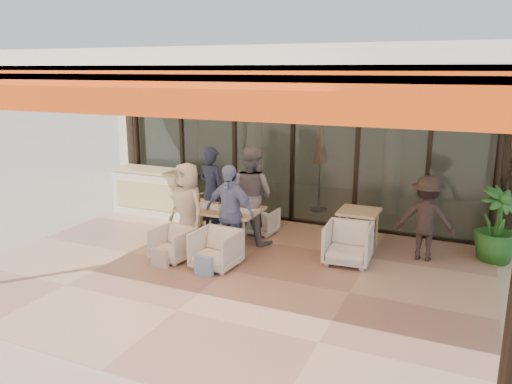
# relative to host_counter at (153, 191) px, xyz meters

# --- Properties ---
(ground) EXTENTS (70.00, 70.00, 0.00)m
(ground) POSITION_rel_host_counter_xyz_m (3.07, -2.30, -0.53)
(ground) COLOR #C6B293
(ground) RESTS_ON ground
(terrace_floor) EXTENTS (8.00, 6.00, 0.01)m
(terrace_floor) POSITION_rel_host_counter_xyz_m (3.07, -2.30, -0.53)
(terrace_floor) COLOR tan
(terrace_floor) RESTS_ON ground
(terrace_structure) EXTENTS (8.00, 6.00, 3.40)m
(terrace_structure) POSITION_rel_host_counter_xyz_m (3.07, -2.56, 2.72)
(terrace_structure) COLOR silver
(terrace_structure) RESTS_ON ground
(glass_storefront) EXTENTS (8.08, 0.10, 3.20)m
(glass_storefront) POSITION_rel_host_counter_xyz_m (3.07, 0.70, 1.07)
(glass_storefront) COLOR #9EADA3
(glass_storefront) RESTS_ON ground
(interior_block) EXTENTS (9.05, 3.62, 3.52)m
(interior_block) POSITION_rel_host_counter_xyz_m (3.08, 3.02, 1.70)
(interior_block) COLOR silver
(interior_block) RESTS_ON ground
(host_counter) EXTENTS (1.85, 0.65, 1.04)m
(host_counter) POSITION_rel_host_counter_xyz_m (0.00, 0.00, 0.00)
(host_counter) COLOR silver
(host_counter) RESTS_ON ground
(dining_table) EXTENTS (1.50, 0.90, 0.93)m
(dining_table) POSITION_rel_host_counter_xyz_m (2.38, -1.25, 0.15)
(dining_table) COLOR #D3BC80
(dining_table) RESTS_ON ground
(chair_far_left) EXTENTS (0.74, 0.72, 0.60)m
(chair_far_left) POSITION_rel_host_counter_xyz_m (1.97, -0.31, -0.23)
(chair_far_left) COLOR white
(chair_far_left) RESTS_ON ground
(chair_far_right) EXTENTS (0.60, 0.57, 0.59)m
(chair_far_right) POSITION_rel_host_counter_xyz_m (2.81, -0.31, -0.24)
(chair_far_right) COLOR white
(chair_far_right) RESTS_ON ground
(chair_near_left) EXTENTS (0.71, 0.67, 0.64)m
(chair_near_left) POSITION_rel_host_counter_xyz_m (1.97, -2.21, -0.21)
(chair_near_left) COLOR white
(chair_near_left) RESTS_ON ground
(chair_near_right) EXTENTS (0.73, 0.69, 0.71)m
(chair_near_right) POSITION_rel_host_counter_xyz_m (2.81, -2.21, -0.17)
(chair_near_right) COLOR white
(chair_near_right) RESTS_ON ground
(diner_navy) EXTENTS (0.76, 0.62, 1.78)m
(diner_navy) POSITION_rel_host_counter_xyz_m (1.97, -0.81, 0.36)
(diner_navy) COLOR #1A213A
(diner_navy) RESTS_ON ground
(diner_grey) EXTENTS (1.02, 0.86, 1.84)m
(diner_grey) POSITION_rel_host_counter_xyz_m (2.81, -0.81, 0.39)
(diner_grey) COLOR slate
(diner_grey) RESTS_ON ground
(diner_cream) EXTENTS (0.92, 0.76, 1.62)m
(diner_cream) POSITION_rel_host_counter_xyz_m (1.97, -1.71, 0.28)
(diner_cream) COLOR beige
(diner_cream) RESTS_ON ground
(diner_periwinkle) EXTENTS (1.02, 0.54, 1.66)m
(diner_periwinkle) POSITION_rel_host_counter_xyz_m (2.81, -1.71, 0.30)
(diner_periwinkle) COLOR #6C7EB5
(diner_periwinkle) RESTS_ON ground
(tote_bag_cream) EXTENTS (0.30, 0.10, 0.34)m
(tote_bag_cream) POSITION_rel_host_counter_xyz_m (1.97, -2.61, -0.36)
(tote_bag_cream) COLOR silver
(tote_bag_cream) RESTS_ON ground
(tote_bag_blue) EXTENTS (0.30, 0.10, 0.34)m
(tote_bag_blue) POSITION_rel_host_counter_xyz_m (2.81, -2.61, -0.36)
(tote_bag_blue) COLOR #99BFD8
(tote_bag_blue) RESTS_ON ground
(side_table) EXTENTS (0.70, 0.70, 0.74)m
(side_table) POSITION_rel_host_counter_xyz_m (4.75, -0.39, 0.11)
(side_table) COLOR #D3BC80
(side_table) RESTS_ON ground
(side_chair) EXTENTS (0.79, 0.75, 0.77)m
(side_chair) POSITION_rel_host_counter_xyz_m (4.75, -1.14, -0.14)
(side_chair) COLOR white
(side_chair) RESTS_ON ground
(standing_woman) EXTENTS (0.97, 0.56, 1.49)m
(standing_woman) POSITION_rel_host_counter_xyz_m (5.90, -0.45, 0.21)
(standing_woman) COLOR black
(standing_woman) RESTS_ON ground
(potted_palm) EXTENTS (1.02, 1.02, 1.29)m
(potted_palm) POSITION_rel_host_counter_xyz_m (7.01, -0.00, 0.11)
(potted_palm) COLOR #1E5919
(potted_palm) RESTS_ON ground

